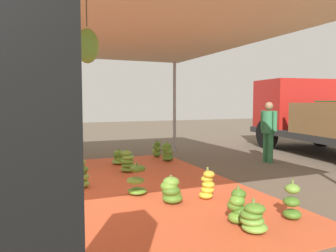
{
  "coord_description": "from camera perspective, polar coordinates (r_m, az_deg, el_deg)",
  "views": [
    {
      "loc": [
        5.85,
        -0.96,
        1.63
      ],
      "look_at": [
        0.35,
        1.34,
        1.18
      ],
      "focal_mm": 34.64,
      "sensor_mm": 36.0,
      "label": 1
    }
  ],
  "objects": [
    {
      "name": "worker_0",
      "position": [
        9.05,
        17.27,
        -0.21
      ],
      "size": [
        0.59,
        0.36,
        1.62
      ],
      "color": "#337A4C",
      "rests_on": "ground"
    },
    {
      "name": "crate_1",
      "position": [
        10.45,
        -22.37,
        -4.04
      ],
      "size": [
        0.6,
        0.58,
        0.34
      ],
      "primitive_type": "cube",
      "rotation": [
        0.0,
        0.0,
        0.35
      ],
      "color": "#B78947",
      "rests_on": "ground"
    },
    {
      "name": "banana_bunch_8",
      "position": [
        7.55,
        -7.12,
        -6.31
      ],
      "size": [
        0.43,
        0.42,
        0.55
      ],
      "color": "#6B9E38",
      "rests_on": "tarp_orange"
    },
    {
      "name": "tent_canopy",
      "position": [
        6.03,
        -14.5,
        16.05
      ],
      "size": [
        8.0,
        7.0,
        2.96
      ],
      "color": "#9EA0A5",
      "rests_on": "ground"
    },
    {
      "name": "speaker_stack",
      "position": [
        1.83,
        -23.66,
        -14.72
      ],
      "size": [
        0.6,
        0.52,
        2.08
      ],
      "color": "black",
      "rests_on": "ground"
    },
    {
      "name": "banana_bunch_12",
      "position": [
        5.27,
        0.56,
        -11.33
      ],
      "size": [
        0.42,
        0.44,
        0.46
      ],
      "color": "#518428",
      "rests_on": "tarp_orange"
    },
    {
      "name": "crate_0",
      "position": [
        10.17,
        -21.82,
        -4.21
      ],
      "size": [
        0.38,
        0.31,
        0.35
      ],
      "primitive_type": "cube",
      "rotation": [
        0.0,
        0.0,
        0.01
      ],
      "color": "#335B8E",
      "rests_on": "ground"
    },
    {
      "name": "tarp_orange",
      "position": [
        6.15,
        -13.11,
        -11.12
      ],
      "size": [
        6.65,
        5.56,
        0.01
      ],
      "primitive_type": "cube",
      "color": "#D1512D",
      "rests_on": "ground"
    },
    {
      "name": "banana_bunch_10",
      "position": [
        6.36,
        -15.0,
        -8.22
      ],
      "size": [
        0.38,
        0.38,
        0.59
      ],
      "color": "#75A83D",
      "rests_on": "tarp_orange"
    },
    {
      "name": "banana_bunch_13",
      "position": [
        4.55,
        12.17,
        -13.75
      ],
      "size": [
        0.35,
        0.39,
        0.5
      ],
      "color": "#60932D",
      "rests_on": "tarp_orange"
    },
    {
      "name": "banana_bunch_1",
      "position": [
        8.5,
        -8.6,
        -5.53
      ],
      "size": [
        0.47,
        0.5,
        0.42
      ],
      "color": "#75A83D",
      "rests_on": "tarp_orange"
    },
    {
      "name": "banana_bunch_6",
      "position": [
        4.87,
        20.97,
        -12.56
      ],
      "size": [
        0.32,
        0.34,
        0.55
      ],
      "color": "#477523",
      "rests_on": "tarp_orange"
    },
    {
      "name": "cargo_truck_main",
      "position": [
        11.05,
        26.9,
        1.48
      ],
      "size": [
        6.5,
        3.33,
        2.4
      ],
      "color": "#2D2D2D",
      "rests_on": "ground"
    },
    {
      "name": "banana_bunch_3",
      "position": [
        5.33,
        -26.78,
        -11.58
      ],
      "size": [
        0.3,
        0.28,
        0.49
      ],
      "color": "#996628",
      "rests_on": "tarp_orange"
    },
    {
      "name": "banana_bunch_4",
      "position": [
        7.39,
        -17.83,
        -6.71
      ],
      "size": [
        0.32,
        0.29,
        0.55
      ],
      "color": "#477523",
      "rests_on": "tarp_orange"
    },
    {
      "name": "banana_bunch_0",
      "position": [
        4.31,
        14.76,
        -15.48
      ],
      "size": [
        0.42,
        0.42,
        0.42
      ],
      "color": "#75A83D",
      "rests_on": "tarp_orange"
    },
    {
      "name": "banana_bunch_5",
      "position": [
        5.72,
        -5.51,
        -9.69
      ],
      "size": [
        0.46,
        0.45,
        0.58
      ],
      "color": "#60932D",
      "rests_on": "tarp_orange"
    },
    {
      "name": "ground_plane",
      "position": [
        7.25,
        11.27,
        -8.75
      ],
      "size": [
        40.0,
        40.0,
        0.0
      ],
      "primitive_type": "plane",
      "color": "brown"
    },
    {
      "name": "banana_bunch_11",
      "position": [
        8.86,
        -0.14,
        -4.67
      ],
      "size": [
        0.44,
        0.43,
        0.54
      ],
      "color": "#518428",
      "rests_on": "tarp_orange"
    },
    {
      "name": "banana_bunch_9",
      "position": [
        5.53,
        6.94,
        -10.35
      ],
      "size": [
        0.33,
        0.3,
        0.53
      ],
      "color": "gold",
      "rests_on": "tarp_orange"
    },
    {
      "name": "banana_bunch_14",
      "position": [
        9.54,
        -1.99,
        -4.16
      ],
      "size": [
        0.36,
        0.35,
        0.49
      ],
      "color": "#518428",
      "rests_on": "tarp_orange"
    }
  ]
}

